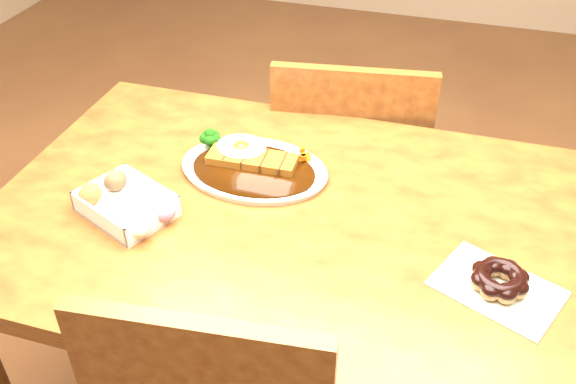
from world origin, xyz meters
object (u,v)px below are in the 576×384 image
(katsu_curry_plate, at_px, (252,165))
(pon_de_ring, at_px, (499,280))
(chair_far, at_px, (349,175))
(donut_box, at_px, (126,203))
(table, at_px, (293,250))

(katsu_curry_plate, bearing_deg, pon_de_ring, -22.02)
(chair_far, bearing_deg, katsu_curry_plate, 64.01)
(katsu_curry_plate, distance_m, donut_box, 0.28)
(donut_box, bearing_deg, table, 16.89)
(pon_de_ring, bearing_deg, katsu_curry_plate, 157.98)
(table, height_order, chair_far, chair_far)
(table, distance_m, katsu_curry_plate, 0.20)
(chair_far, distance_m, donut_box, 0.77)
(katsu_curry_plate, bearing_deg, donut_box, -132.10)
(table, height_order, katsu_curry_plate, katsu_curry_plate)
(donut_box, bearing_deg, katsu_curry_plate, 47.90)
(pon_de_ring, bearing_deg, chair_far, 121.15)
(donut_box, height_order, pon_de_ring, donut_box)
(donut_box, distance_m, pon_de_ring, 0.70)
(donut_box, relative_size, pon_de_ring, 0.87)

